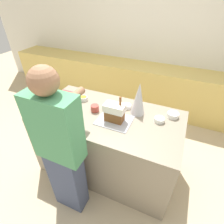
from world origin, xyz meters
The scene contains 15 objects.
ground_plane centered at (0.00, 0.00, 0.00)m, with size 12.00×12.00×0.00m, color #C6B28E.
wall_back centered at (0.00, 2.07, 1.30)m, with size 8.00×0.05×2.60m.
back_cabinet_block centered at (0.00, 1.75, 0.44)m, with size 6.00×0.60×0.89m.
kitchen_island centered at (0.00, 0.00, 0.46)m, with size 1.73×0.90×0.91m.
baking_tray centered at (0.11, -0.06, 0.91)m, with size 0.38×0.31×0.01m.
gingerbread_house centered at (0.11, -0.06, 1.03)m, with size 0.22×0.14×0.30m.
decorative_tree centered at (0.30, 0.18, 1.11)m, with size 0.16×0.16×0.39m.
candy_bowl_beside_tree centered at (0.15, 0.23, 0.94)m, with size 0.11×0.11×0.05m.
candy_bowl_near_tray_left centered at (-0.43, 0.17, 0.94)m, with size 0.11×0.11×0.05m.
candy_bowl_center_rear centered at (0.70, 0.27, 0.94)m, with size 0.13×0.13×0.05m.
candy_bowl_far_right centered at (0.57, 0.12, 0.94)m, with size 0.11×0.11×0.05m.
candy_bowl_far_left centered at (-0.59, 0.06, 0.93)m, with size 0.10×0.10×0.04m.
cookbook centered at (-0.72, 0.20, 0.92)m, with size 0.21×0.15×0.02m.
mug centered at (-0.17, 0.01, 0.95)m, with size 0.10×0.10×0.08m.
person centered at (-0.18, -0.64, 0.88)m, with size 0.45×0.56×1.71m.
Camera 1 is at (0.70, -1.47, 2.12)m, focal length 28.00 mm.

